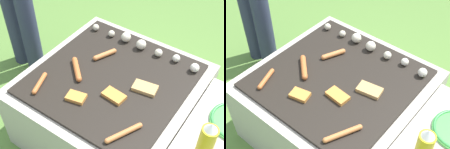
% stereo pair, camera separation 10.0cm
% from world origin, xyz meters
% --- Properties ---
extents(ground_plane, '(14.00, 14.00, 0.00)m').
position_xyz_m(ground_plane, '(0.00, 0.00, 0.00)').
color(ground_plane, '#567F38').
extents(grill, '(0.88, 0.88, 0.44)m').
position_xyz_m(grill, '(0.00, 0.00, 0.22)').
color(grill, '#B2AA9E').
rests_on(grill, ground_plane).
extents(sausage_front_left, '(0.10, 0.18, 0.02)m').
position_xyz_m(sausage_front_left, '(0.26, -0.27, 0.45)').
color(sausage_front_left, '#C6753D').
rests_on(sausage_front_left, grill).
extents(sausage_front_right, '(0.07, 0.15, 0.02)m').
position_xyz_m(sausage_front_right, '(-0.28, -0.26, 0.45)').
color(sausage_front_right, '#B7602D').
rests_on(sausage_front_right, grill).
extents(sausage_mid_right, '(0.15, 0.14, 0.03)m').
position_xyz_m(sausage_mid_right, '(-0.19, -0.07, 0.45)').
color(sausage_mid_right, '#B7602D').
rests_on(sausage_mid_right, grill).
extents(sausage_front_center, '(0.08, 0.14, 0.03)m').
position_xyz_m(sausage_front_center, '(-0.13, 0.12, 0.45)').
color(sausage_front_center, '#C6753D').
rests_on(sausage_front_center, grill).
extents(bread_slice_right, '(0.14, 0.09, 0.02)m').
position_xyz_m(bread_slice_right, '(0.19, 0.02, 0.45)').
color(bread_slice_right, tan).
rests_on(bread_slice_right, grill).
extents(bread_slice_left, '(0.11, 0.09, 0.02)m').
position_xyz_m(bread_slice_left, '(-0.06, -0.23, 0.45)').
color(bread_slice_left, '#D18438').
rests_on(bread_slice_left, grill).
extents(bread_slice_center, '(0.12, 0.08, 0.02)m').
position_xyz_m(bread_slice_center, '(0.09, -0.11, 0.45)').
color(bread_slice_center, '#D18438').
rests_on(bread_slice_center, grill).
extents(mushroom_row, '(0.72, 0.07, 0.06)m').
position_xyz_m(mushroom_row, '(0.01, 0.30, 0.46)').
color(mushroom_row, beige).
rests_on(mushroom_row, grill).
extents(condiment_bottle, '(0.07, 0.07, 0.21)m').
position_xyz_m(condiment_bottle, '(0.58, -0.17, 0.54)').
color(condiment_bottle, gold).
rests_on(condiment_bottle, side_ledge).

